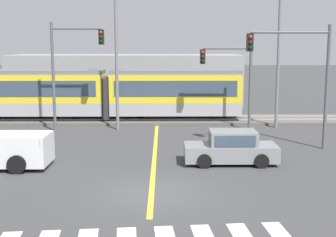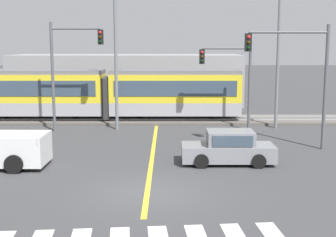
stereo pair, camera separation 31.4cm
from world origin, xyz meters
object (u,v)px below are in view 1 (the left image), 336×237
light_rail_tram (107,92)px  traffic_light_far_right (233,72)px  traffic_light_mid_right (300,67)px  street_lamp_east (282,50)px  sedan_crossing (231,148)px  street_lamp_centre (120,44)px  traffic_light_far_left (69,61)px

light_rail_tram → traffic_light_far_right: traffic_light_far_right is taller
traffic_light_mid_right → street_lamp_east: (0.59, 6.15, 0.77)m
sedan_crossing → street_lamp_centre: street_lamp_centre is taller
light_rail_tram → traffic_light_far_right: 9.06m
sedan_crossing → traffic_light_far_left: size_ratio=0.63×
sedan_crossing → street_lamp_east: size_ratio=0.48×
light_rail_tram → traffic_light_far_right: (8.23, -3.43, 1.60)m
light_rail_tram → street_lamp_east: size_ratio=2.10×
light_rail_tram → sedan_crossing: (7.01, -11.77, -1.35)m
traffic_light_far_left → street_lamp_centre: 3.26m
traffic_light_mid_right → traffic_light_far_right: size_ratio=1.16×
light_rail_tram → street_lamp_east: street_lamp_east is taller
sedan_crossing → traffic_light_far_left: 12.45m
traffic_light_mid_right → light_rail_tram: bearing=140.9°
sedan_crossing → traffic_light_far_right: size_ratio=0.76×
street_lamp_east → light_rail_tram: bearing=166.8°
traffic_light_mid_right → street_lamp_centre: 11.22m
traffic_light_far_right → traffic_light_far_left: 10.10m
light_rail_tram → traffic_light_mid_right: (10.88, -8.84, 2.20)m
light_rail_tram → sedan_crossing: bearing=-59.2°
traffic_light_far_left → street_lamp_east: street_lamp_east is taller
light_rail_tram → traffic_light_far_left: bearing=-115.7°
street_lamp_centre → light_rail_tram: bearing=110.6°
street_lamp_centre → traffic_light_far_right: bearing=-1.6°
street_lamp_east → street_lamp_centre: bearing=-176.9°
traffic_light_mid_right → street_lamp_east: bearing=84.5°
sedan_crossing → traffic_light_far_right: traffic_light_far_right is taller
traffic_light_mid_right → traffic_light_far_left: 13.67m
light_rail_tram → sedan_crossing: 13.76m
sedan_crossing → traffic_light_mid_right: 6.02m
street_lamp_centre → street_lamp_east: street_lamp_centre is taller
light_rail_tram → traffic_light_mid_right: 14.19m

